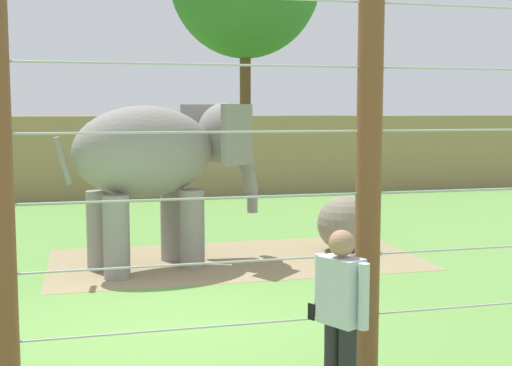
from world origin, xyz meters
name	(u,v)px	position (x,y,z in m)	size (l,w,h in m)	color
ground_plane	(169,322)	(0.00, 0.00, 0.00)	(120.00, 120.00, 0.00)	#609342
dirt_patch	(236,259)	(1.63, 3.36, 0.00)	(6.48, 3.30, 0.01)	#937F5B
embankment_wall	(114,156)	(0.00, 13.41, 1.23)	(36.00, 1.80, 2.47)	#997F56
elephant	(161,159)	(0.29, 3.14, 1.84)	(3.58, 2.20, 2.77)	gray
enrichment_ball	(345,224)	(3.78, 3.62, 0.52)	(1.04, 1.04, 1.04)	gray
cable_fence	(198,194)	(-0.02, -2.39, 1.90)	(11.77, 0.24, 3.78)	brown
zookeeper	(341,318)	(1.04, -3.19, 0.93)	(0.39, 0.55, 1.67)	#232328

